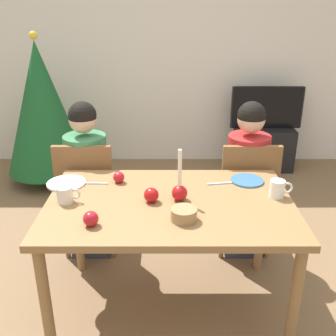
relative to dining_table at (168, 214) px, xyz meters
The scene contains 21 objects.
ground_plane 0.67m from the dining_table, ahead, with size 7.68×7.68×0.00m, color brown.
back_wall 2.68m from the dining_table, 90.00° to the left, with size 6.40×0.10×2.60m, color silver.
dining_table is the anchor object (origin of this frame).
chair_left 0.87m from the dining_table, 134.45° to the left, with size 0.40×0.40×0.90m.
chair_right 0.84m from the dining_table, 47.25° to the left, with size 0.40×0.40×0.90m.
person_left_child 0.88m from the dining_table, 132.96° to the left, with size 0.30×0.30×1.17m.
person_right_child 0.86m from the dining_table, 48.73° to the left, with size 0.30×0.30×1.17m.
tv_stand 2.58m from the dining_table, 64.79° to the left, with size 0.64×0.40×0.48m, color black.
tv 2.54m from the dining_table, 64.80° to the left, with size 0.79×0.05×0.46m.
christmas_tree 2.32m from the dining_table, 123.58° to the left, with size 0.83×0.83×1.54m.
candle_centerpiece 0.16m from the dining_table, 14.80° to the left, with size 0.09×0.09×0.31m.
plate_left 0.69m from the dining_table, 160.25° to the left, with size 0.24×0.24×0.01m, color white.
plate_right 0.56m from the dining_table, 28.81° to the left, with size 0.21×0.21×0.01m, color teal.
mug_left 0.60m from the dining_table, behind, with size 0.13×0.09×0.09m.
mug_right 0.64m from the dining_table, ahead, with size 0.13×0.09×0.10m.
fork_left 0.53m from the dining_table, 153.89° to the left, with size 0.18×0.01×0.01m, color silver.
fork_right 0.40m from the dining_table, 35.86° to the left, with size 0.18×0.01×0.01m, color silver.
bowl_walnuts 0.25m from the dining_table, 70.93° to the right, with size 0.14×0.14×0.07m, color #99754C.
apple_near_candle 0.49m from the dining_table, 146.35° to the right, with size 0.08×0.08×0.08m, color #B41822.
apple_by_left_plate 0.42m from the dining_table, 141.45° to the left, with size 0.07×0.07×0.07m, color red.
apple_by_right_mug 0.16m from the dining_table, behind, with size 0.08×0.08×0.08m, color #B61214.
Camera 1 is at (-0.01, -2.00, 1.80)m, focal length 42.57 mm.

